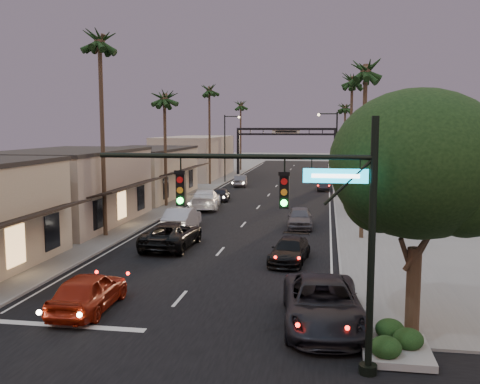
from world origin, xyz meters
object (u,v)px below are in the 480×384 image
(traffic_signal, at_px, (307,208))
(curbside_near, at_px, (323,304))
(arch, at_px, (286,139))
(palm_ld, at_px, (209,87))
(palm_far, at_px, (241,103))
(palm_ra, at_px, (366,65))
(streetlight_left, at_px, (227,143))
(palm_rb, at_px, (352,77))
(palm_lb, at_px, (99,36))
(streetlight_right, at_px, (334,147))
(palm_lc, at_px, (164,94))
(curbside_black, at_px, (290,251))
(corner_tree, at_px, (421,170))
(oncoming_pickup, at_px, (172,235))
(palm_rc, at_px, (345,105))
(oncoming_silver, at_px, (182,219))
(oncoming_red, at_px, (89,291))

(traffic_signal, relative_size, curbside_near, 1.35)
(arch, relative_size, palm_ld, 1.07)
(palm_far, bearing_deg, traffic_signal, -79.30)
(palm_ld, xyz_separation_m, palm_far, (0.30, 23.00, -0.97))
(traffic_signal, xyz_separation_m, palm_ra, (2.91, 20.00, 6.36))
(streetlight_left, xyz_separation_m, palm_rb, (15.52, -14.00, 7.09))
(palm_lb, relative_size, palm_rb, 1.07)
(palm_lb, distance_m, palm_ra, 17.42)
(arch, relative_size, streetlight_right, 1.69)
(palm_lc, bearing_deg, curbside_black, -55.64)
(palm_far, bearing_deg, palm_lc, -90.41)
(corner_tree, xyz_separation_m, curbside_black, (-5.17, 9.67, -5.32))
(corner_tree, bearing_deg, oncoming_pickup, 136.28)
(streetlight_right, bearing_deg, oncoming_pickup, -111.63)
(streetlight_left, distance_m, palm_rb, 22.07)
(palm_far, distance_m, curbside_black, 63.10)
(corner_tree, bearing_deg, curbside_near, 174.97)
(curbside_near, bearing_deg, arch, 90.56)
(traffic_signal, xyz_separation_m, palm_far, (-13.99, 74.00, 6.36))
(palm_lb, distance_m, oncoming_pickup, 13.91)
(palm_lc, xyz_separation_m, palm_ld, (0.00, 19.00, 1.95))
(curbside_near, height_order, curbside_black, curbside_near)
(palm_far, bearing_deg, palm_ld, -90.75)
(traffic_signal, distance_m, palm_lb, 24.44)
(traffic_signal, bearing_deg, palm_far, 100.70)
(curbside_black, bearing_deg, palm_ld, 115.10)
(palm_far, relative_size, curbside_black, 2.89)
(streetlight_left, xyz_separation_m, curbside_near, (13.12, -50.26, -4.45))
(corner_tree, xyz_separation_m, palm_ra, (-0.88, 16.55, 5.46))
(streetlight_right, distance_m, palm_lc, 18.66)
(palm_lb, height_order, palm_ra, palm_lb)
(palm_ld, relative_size, palm_rc, 1.16)
(palm_ra, bearing_deg, curbside_black, -121.99)
(arch, relative_size, palm_ra, 1.15)
(palm_lb, xyz_separation_m, curbside_black, (12.90, -4.88, -12.72))
(palm_rb, distance_m, curbside_black, 29.65)
(traffic_signal, xyz_separation_m, palm_lb, (-14.29, 18.00, 8.30))
(streetlight_left, relative_size, palm_ra, 0.68)
(palm_far, height_order, curbside_near, palm_far)
(oncoming_silver, bearing_deg, oncoming_pickup, 97.40)
(palm_rc, relative_size, curbside_near, 1.93)
(oncoming_pickup, relative_size, curbside_black, 1.28)
(palm_lc, height_order, palm_rb, palm_rb)
(oncoming_pickup, distance_m, curbside_black, 7.86)
(palm_rc, distance_m, oncoming_red, 58.11)
(palm_ld, distance_m, palm_rc, 19.51)
(arch, xyz_separation_m, curbside_near, (6.20, -62.26, -4.66))
(palm_ld, bearing_deg, palm_ra, -60.98)
(corner_tree, xyz_separation_m, oncoming_pickup, (-12.65, 12.09, -5.16))
(oncoming_pickup, bearing_deg, arch, -92.17)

